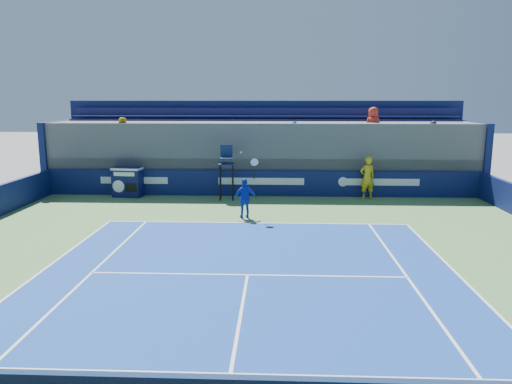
{
  "coord_description": "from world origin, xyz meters",
  "views": [
    {
      "loc": [
        0.76,
        -5.92,
        4.56
      ],
      "look_at": [
        0.0,
        11.5,
        1.25
      ],
      "focal_mm": 35.0,
      "sensor_mm": 36.0,
      "label": 1
    }
  ],
  "objects_px": {
    "match_clock": "(128,181)",
    "tennis_player": "(245,198)",
    "umpire_chair": "(226,166)",
    "ball_person": "(367,178)"
  },
  "relations": [
    {
      "from": "ball_person",
      "to": "tennis_player",
      "type": "distance_m",
      "value": 6.61
    },
    {
      "from": "ball_person",
      "to": "tennis_player",
      "type": "xyz_separation_m",
      "value": [
        -5.3,
        -3.94,
        -0.2
      ]
    },
    {
      "from": "ball_person",
      "to": "umpire_chair",
      "type": "xyz_separation_m",
      "value": [
        -6.37,
        -0.4,
        0.54
      ]
    },
    {
      "from": "match_clock",
      "to": "tennis_player",
      "type": "xyz_separation_m",
      "value": [
        5.73,
        -3.98,
        0.04
      ]
    },
    {
      "from": "tennis_player",
      "to": "match_clock",
      "type": "bearing_deg",
      "value": 145.21
    },
    {
      "from": "match_clock",
      "to": "tennis_player",
      "type": "relative_size",
      "value": 0.54
    },
    {
      "from": "umpire_chair",
      "to": "match_clock",
      "type": "bearing_deg",
      "value": 174.7
    },
    {
      "from": "match_clock",
      "to": "umpire_chair",
      "type": "bearing_deg",
      "value": -5.3
    },
    {
      "from": "umpire_chair",
      "to": "tennis_player",
      "type": "xyz_separation_m",
      "value": [
        1.07,
        -3.55,
        -0.75
      ]
    },
    {
      "from": "umpire_chair",
      "to": "ball_person",
      "type": "bearing_deg",
      "value": 3.55
    }
  ]
}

